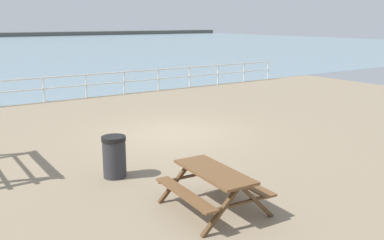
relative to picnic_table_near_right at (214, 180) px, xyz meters
name	(u,v)px	position (x,y,z in m)	size (l,w,h in m)	color
ground_plane	(175,136)	(2.30, 5.10, -0.68)	(30.00, 24.00, 0.20)	gray
seaward_railing	(86,81)	(2.30, 12.85, 0.17)	(23.07, 0.07, 1.08)	white
picnic_table_near_right	(214,180)	(0.00, 0.00, 0.00)	(1.63, 1.88, 0.80)	brown
litter_bin	(114,157)	(-0.83, 2.63, -0.10)	(0.55, 0.55, 0.95)	#2D2D33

